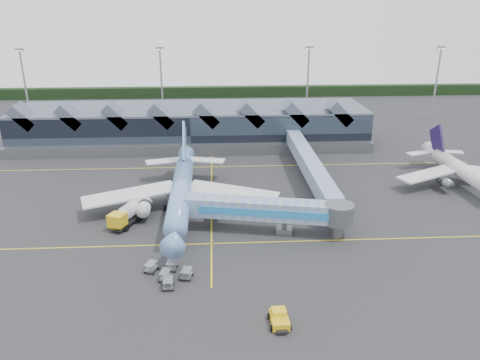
{
  "coord_description": "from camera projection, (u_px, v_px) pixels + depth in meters",
  "views": [
    {
      "loc": [
        0.81,
        -72.66,
        35.61
      ],
      "look_at": [
        5.27,
        6.4,
        5.0
      ],
      "focal_mm": 35.0,
      "sensor_mm": 36.0,
      "label": 1
    }
  ],
  "objects": [
    {
      "name": "taxi_stripes",
      "position": [
        212.0,
        198.0,
        89.77
      ],
      "size": [
        120.0,
        60.0,
        0.01
      ],
      "color": "gold",
      "rests_on": "ground"
    },
    {
      "name": "regional_jet",
      "position": [
        462.0,
        170.0,
        94.62
      ],
      "size": [
        27.8,
        30.31,
        10.41
      ],
      "rotation": [
        0.0,
        0.0,
        0.06
      ],
      "color": "silver",
      "rests_on": "ground"
    },
    {
      "name": "tree_line_far",
      "position": [
        212.0,
        92.0,
        182.18
      ],
      "size": [
        260.0,
        4.0,
        4.0
      ],
      "primitive_type": "cube",
      "color": "black",
      "rests_on": "ground"
    },
    {
      "name": "main_airliner",
      "position": [
        181.0,
        190.0,
        83.54
      ],
      "size": [
        35.64,
        40.85,
        13.16
      ],
      "rotation": [
        0.0,
        0.0,
        0.0
      ],
      "color": "#74A6EB",
      "rests_on": "ground"
    },
    {
      "name": "terminal",
      "position": [
        192.0,
        125.0,
        122.53
      ],
      "size": [
        90.0,
        22.25,
        12.52
      ],
      "color": "black",
      "rests_on": "ground"
    },
    {
      "name": "fuel_truck",
      "position": [
        131.0,
        211.0,
        79.68
      ],
      "size": [
        6.22,
        9.91,
        3.42
      ],
      "rotation": [
        0.0,
        0.0,
        -0.43
      ],
      "color": "black",
      "rests_on": "ground"
    },
    {
      "name": "pushback_tug",
      "position": [
        279.0,
        319.0,
        54.68
      ],
      "size": [
        2.49,
        3.83,
        1.66
      ],
      "rotation": [
        0.0,
        0.0,
        0.03
      ],
      "color": "gold",
      "rests_on": "ground"
    },
    {
      "name": "baggage_carts",
      "position": [
        169.0,
        272.0,
        63.88
      ],
      "size": [
        6.85,
        6.58,
        1.37
      ],
      "rotation": [
        0.0,
        0.0,
        -0.21
      ],
      "color": "gray",
      "rests_on": "ground"
    },
    {
      "name": "light_masts",
      "position": [
        283.0,
        85.0,
        135.54
      ],
      "size": [
        132.4,
        42.56,
        22.45
      ],
      "color": "gray",
      "rests_on": "ground"
    },
    {
      "name": "jet_bridge",
      "position": [
        277.0,
        211.0,
        75.14
      ],
      "size": [
        26.93,
        8.94,
        5.74
      ],
      "rotation": [
        0.0,
        0.0,
        -0.2
      ],
      "color": "#738CC0",
      "rests_on": "ground"
    },
    {
      "name": "ground",
      "position": [
        212.0,
        221.0,
        80.46
      ],
      "size": [
        260.0,
        260.0,
        0.0
      ],
      "primitive_type": "plane",
      "color": "#2B2B2E",
      "rests_on": "ground"
    }
  ]
}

